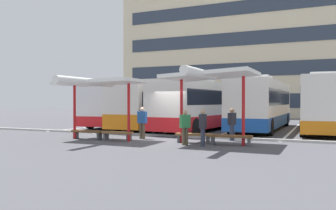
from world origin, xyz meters
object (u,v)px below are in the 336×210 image
object	(u,v)px
coach_bus_1	(162,107)
bench_1	(117,134)
waiting_shelter_1	(209,76)
bench_2	(194,136)
waiting_passenger_3	(185,125)
coach_bus_0	(127,105)
bench_3	(231,137)
coach_bus_3	(262,105)
waiting_shelter_0	(98,84)
coach_bus_2	(207,106)
waiting_passenger_2	(142,121)
waiting_passenger_0	(203,125)
coach_bus_4	(322,105)
bench_0	(87,133)
waiting_passenger_1	(232,122)

from	to	relation	value
coach_bus_1	bench_1	world-z (taller)	coach_bus_1
waiting_shelter_1	bench_2	bearing A→B (deg)	155.80
bench_1	waiting_passenger_3	size ratio (longest dim) A/B	1.05
coach_bus_0	waiting_shelter_1	world-z (taller)	coach_bus_0
coach_bus_1	bench_3	world-z (taller)	coach_bus_1
coach_bus_3	waiting_shelter_1	bearing A→B (deg)	-94.78
bench_2	waiting_passenger_3	xyz separation A→B (m)	(-0.08, -0.90, 0.55)
waiting_shelter_0	waiting_shelter_1	world-z (taller)	waiting_shelter_1
coach_bus_2	waiting_passenger_2	xyz separation A→B (m)	(-1.21, -7.30, -0.70)
bench_1	waiting_passenger_0	size ratio (longest dim) A/B	1.02
coach_bus_1	coach_bus_4	world-z (taller)	coach_bus_4
bench_0	waiting_passenger_0	bearing A→B (deg)	-4.48
coach_bus_4	waiting_shelter_0	size ratio (longest dim) A/B	2.70
coach_bus_0	coach_bus_3	bearing A→B (deg)	2.97
waiting_shelter_1	waiting_passenger_0	xyz separation A→B (m)	(-0.07, -0.72, -2.14)
coach_bus_2	waiting_passenger_0	world-z (taller)	coach_bus_2
coach_bus_4	waiting_passenger_0	world-z (taller)	coach_bus_4
coach_bus_3	waiting_passenger_1	xyz separation A→B (m)	(-0.30, -7.64, -0.77)
waiting_passenger_0	waiting_passenger_2	bearing A→B (deg)	155.44
coach_bus_3	bench_3	world-z (taller)	coach_bus_3
waiting_shelter_0	bench_3	world-z (taller)	waiting_shelter_0
coach_bus_2	bench_1	bearing A→B (deg)	-102.73
coach_bus_0	bench_2	distance (m)	12.56
coach_bus_2	coach_bus_1	bearing A→B (deg)	172.62
coach_bus_1	waiting_passenger_1	xyz separation A→B (m)	(6.92, -6.71, -0.65)
coach_bus_1	coach_bus_2	xyz separation A→B (m)	(3.65, -0.47, 0.09)
waiting_passenger_3	bench_2	bearing A→B (deg)	85.05
waiting_passenger_2	waiting_passenger_3	xyz separation A→B (m)	(3.00, -1.56, -0.06)
bench_2	waiting_passenger_0	xyz separation A→B (m)	(0.83, -1.12, 0.59)
bench_2	waiting_passenger_1	bearing A→B (deg)	50.72
bench_3	waiting_passenger_1	bearing A→B (deg)	101.83
waiting_shelter_1	waiting_passenger_1	distance (m)	3.07
waiting_passenger_0	waiting_passenger_2	distance (m)	4.29
waiting_shelter_0	bench_0	distance (m)	2.68
bench_0	bench_3	xyz separation A→B (m)	(7.40, 0.49, 0.00)
coach_bus_0	coach_bus_2	size ratio (longest dim) A/B	0.85
waiting_passenger_3	bench_1	bearing A→B (deg)	175.53
coach_bus_3	waiting_passenger_2	distance (m)	9.96
waiting_passenger_2	coach_bus_4	bearing A→B (deg)	46.05
coach_bus_0	waiting_shelter_0	bearing A→B (deg)	-67.09
coach_bus_2	waiting_passenger_1	distance (m)	7.08
coach_bus_3	waiting_passenger_2	xyz separation A→B (m)	(-4.79, -8.70, -0.73)
coach_bus_3	waiting_passenger_2	bearing A→B (deg)	-118.83
bench_0	coach_bus_3	bearing A→B (deg)	53.76
bench_2	coach_bus_1	bearing A→B (deg)	123.16
coach_bus_1	coach_bus_3	xyz separation A→B (m)	(7.23, 0.93, 0.11)
waiting_passenger_1	coach_bus_1	bearing A→B (deg)	135.90
waiting_passenger_1	bench_1	bearing A→B (deg)	-155.83
bench_2	waiting_passenger_2	size ratio (longest dim) A/B	1.04
waiting_passenger_3	coach_bus_1	bearing A→B (deg)	120.19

